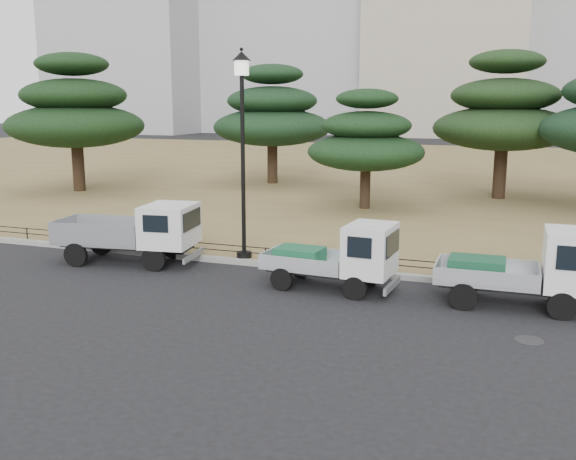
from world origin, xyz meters
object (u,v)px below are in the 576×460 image
at_px(truck_large, 135,230).
at_px(tarp_pile, 119,232).
at_px(truck_kei_front, 339,256).
at_px(street_lamp, 242,121).
at_px(truck_kei_rear, 529,268).

distance_m(truck_large, tarp_pile, 2.53).
relative_size(truck_kei_front, tarp_pile, 2.27).
bearing_deg(street_lamp, truck_kei_front, -27.97).
xyz_separation_m(truck_large, tarp_pile, (-1.78, 1.72, -0.52)).
distance_m(street_lamp, tarp_pile, 6.18).
height_order(truck_kei_front, truck_kei_rear, truck_kei_rear).
relative_size(truck_large, tarp_pile, 2.88).
distance_m(truck_kei_front, tarp_pile, 8.73).
bearing_deg(tarp_pile, truck_kei_rear, -9.56).
xyz_separation_m(truck_kei_front, street_lamp, (-3.55, 1.89, 3.42)).
distance_m(truck_large, truck_kei_front, 6.65).
bearing_deg(truck_kei_front, truck_large, 178.35).
distance_m(truck_large, street_lamp, 4.67).
height_order(truck_large, truck_kei_rear, truck_kei_rear).
bearing_deg(street_lamp, truck_kei_rear, -11.97).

